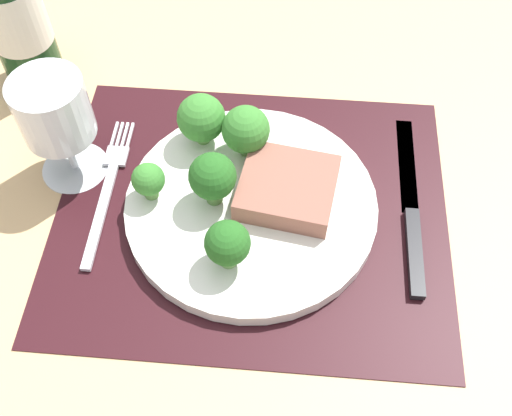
{
  "coord_description": "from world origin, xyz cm",
  "views": [
    {
      "loc": [
        3.44,
        -35.35,
        52.63
      ],
      "look_at": [
        0.56,
        -0.75,
        1.9
      ],
      "focal_mm": 42.69,
      "sensor_mm": 36.0,
      "label": 1
    }
  ],
  "objects_px": {
    "wine_bottle": "(9,2)",
    "wine_glass": "(55,115)",
    "steak": "(287,188)",
    "fork": "(108,188)",
    "knife": "(412,215)",
    "plate": "(251,206)"
  },
  "relations": [
    {
      "from": "plate",
      "to": "wine_glass",
      "type": "height_order",
      "value": "wine_glass"
    },
    {
      "from": "steak",
      "to": "wine_bottle",
      "type": "height_order",
      "value": "wine_bottle"
    },
    {
      "from": "steak",
      "to": "wine_glass",
      "type": "xyz_separation_m",
      "value": [
        -0.23,
        0.03,
        0.05
      ]
    },
    {
      "from": "steak",
      "to": "fork",
      "type": "distance_m",
      "value": 0.19
    },
    {
      "from": "plate",
      "to": "wine_bottle",
      "type": "height_order",
      "value": "wine_bottle"
    },
    {
      "from": "steak",
      "to": "knife",
      "type": "bearing_deg",
      "value": -2.55
    },
    {
      "from": "wine_glass",
      "to": "wine_bottle",
      "type": "bearing_deg",
      "value": 120.7
    },
    {
      "from": "steak",
      "to": "wine_bottle",
      "type": "bearing_deg",
      "value": 151.86
    },
    {
      "from": "plate",
      "to": "knife",
      "type": "relative_size",
      "value": 1.12
    },
    {
      "from": "plate",
      "to": "knife",
      "type": "distance_m",
      "value": 0.17
    },
    {
      "from": "wine_bottle",
      "to": "wine_glass",
      "type": "bearing_deg",
      "value": -59.3
    },
    {
      "from": "steak",
      "to": "wine_bottle",
      "type": "relative_size",
      "value": 0.33
    },
    {
      "from": "knife",
      "to": "wine_glass",
      "type": "height_order",
      "value": "wine_glass"
    },
    {
      "from": "plate",
      "to": "wine_bottle",
      "type": "distance_m",
      "value": 0.35
    },
    {
      "from": "knife",
      "to": "fork",
      "type": "bearing_deg",
      "value": 178.02
    },
    {
      "from": "knife",
      "to": "wine_glass",
      "type": "relative_size",
      "value": 1.82
    },
    {
      "from": "fork",
      "to": "plate",
      "type": "bearing_deg",
      "value": -3.06
    },
    {
      "from": "wine_bottle",
      "to": "wine_glass",
      "type": "distance_m",
      "value": 0.16
    },
    {
      "from": "plate",
      "to": "knife",
      "type": "height_order",
      "value": "plate"
    },
    {
      "from": "fork",
      "to": "wine_glass",
      "type": "xyz_separation_m",
      "value": [
        -0.04,
        0.03,
        0.08
      ]
    },
    {
      "from": "fork",
      "to": "steak",
      "type": "bearing_deg",
      "value": 1.25
    },
    {
      "from": "wine_glass",
      "to": "steak",
      "type": "bearing_deg",
      "value": -7.45
    }
  ]
}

